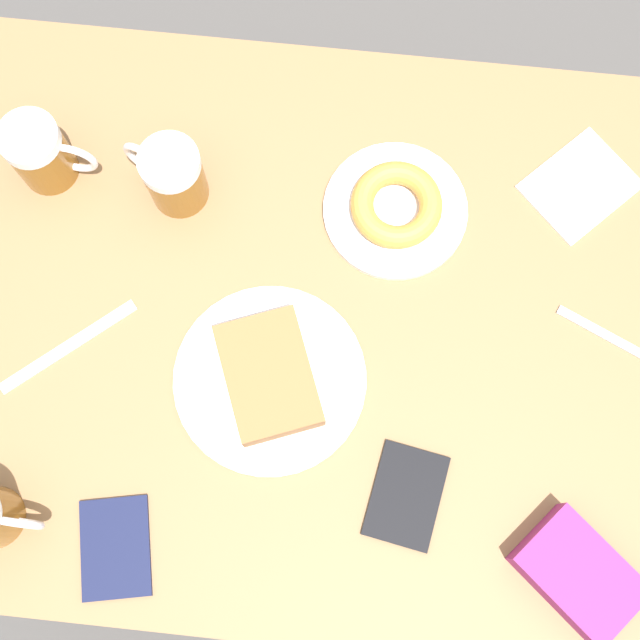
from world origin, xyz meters
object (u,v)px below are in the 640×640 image
at_px(passport_far_edge, 115,548).
at_px(fork, 615,340).
at_px(passport_near_edge, 406,496).
at_px(napkin_folded, 580,186).
at_px(blue_pouch, 579,574).
at_px(knife, 69,347).
at_px(beer_mug_left, 41,153).
at_px(beer_mug_right, 173,175).
at_px(plate_with_donut, 396,207).
at_px(plate_with_cake, 269,378).

bearing_deg(passport_far_edge, fork, -61.61).
bearing_deg(passport_near_edge, fork, -48.23).
height_order(napkin_folded, passport_far_edge, passport_far_edge).
relative_size(passport_far_edge, blue_pouch, 0.80).
distance_m(fork, passport_far_edge, 0.72).
height_order(knife, passport_near_edge, passport_near_edge).
relative_size(beer_mug_left, napkin_folded, 0.67).
relative_size(beer_mug_right, fork, 0.73).
bearing_deg(passport_near_edge, plate_with_donut, 6.85).
height_order(plate_with_cake, beer_mug_right, beer_mug_right).
relative_size(plate_with_cake, passport_far_edge, 1.83).
relative_size(plate_with_cake, napkin_folded, 1.41).
height_order(plate_with_cake, passport_far_edge, plate_with_cake).
distance_m(napkin_folded, blue_pouch, 0.53).
height_order(beer_mug_left, beer_mug_right, same).
distance_m(napkin_folded, passport_far_edge, 0.80).
height_order(napkin_folded, knife, napkin_folded).
bearing_deg(passport_near_edge, napkin_folded, -24.80).
xyz_separation_m(knife, passport_far_edge, (-0.25, -0.11, 0.00)).
relative_size(beer_mug_right, passport_far_edge, 0.83).
bearing_deg(beer_mug_left, napkin_folded, -86.02).
height_order(fork, blue_pouch, blue_pouch).
bearing_deg(beer_mug_left, blue_pouch, -122.29).
distance_m(knife, blue_pouch, 0.73).
height_order(beer_mug_left, knife, beer_mug_left).
distance_m(plate_with_cake, beer_mug_left, 0.44).
distance_m(fork, knife, 0.74).
bearing_deg(passport_near_edge, plate_with_cake, 55.47).
bearing_deg(blue_pouch, fork, -8.13).
bearing_deg(fork, plate_with_cake, 102.70).
relative_size(beer_mug_right, blue_pouch, 0.67).
relative_size(plate_with_donut, passport_far_edge, 1.44).
distance_m(beer_mug_left, passport_far_edge, 0.54).
bearing_deg(plate_with_cake, blue_pouch, -116.71).
distance_m(beer_mug_left, knife, 0.27).
bearing_deg(passport_near_edge, beer_mug_right, 42.22).
bearing_deg(knife, beer_mug_right, -25.97).
distance_m(fork, blue_pouch, 0.32).
bearing_deg(plate_with_cake, passport_near_edge, -124.53).
bearing_deg(knife, beer_mug_left, 14.66).
bearing_deg(passport_far_edge, knife, 22.50).
height_order(beer_mug_left, blue_pouch, beer_mug_left).
xyz_separation_m(beer_mug_left, beer_mug_right, (-0.01, -0.18, 0.00)).
height_order(beer_mug_left, passport_far_edge, beer_mug_left).
relative_size(knife, passport_near_edge, 1.22).
height_order(plate_with_donut, beer_mug_left, beer_mug_left).
height_order(plate_with_donut, beer_mug_right, beer_mug_right).
relative_size(beer_mug_left, knife, 0.72).
relative_size(plate_with_cake, fork, 1.61).
bearing_deg(blue_pouch, napkin_folded, 1.08).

